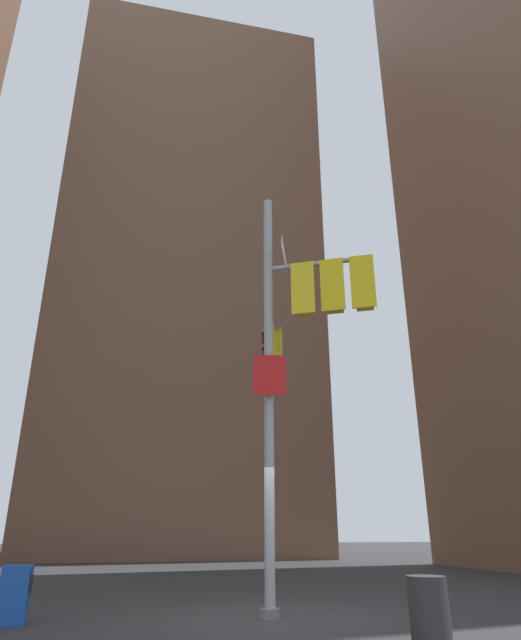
% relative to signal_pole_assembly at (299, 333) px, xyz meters
% --- Properties ---
extents(ground, '(120.00, 120.00, 0.00)m').
position_rel_signal_pole_assembly_xyz_m(ground, '(-0.63, 0.10, -5.18)').
color(ground, '#2D2D30').
extents(building_mid_block, '(16.17, 16.17, 35.98)m').
position_rel_signal_pole_assembly_xyz_m(building_mid_block, '(-0.65, 26.56, 12.81)').
color(building_mid_block, brown).
rests_on(building_mid_block, ground).
extents(signal_pole_assembly, '(2.34, 3.46, 8.34)m').
position_rel_signal_pole_assembly_xyz_m(signal_pole_assembly, '(0.00, 0.00, 0.00)').
color(signal_pole_assembly, '#9EA0A3').
rests_on(signal_pole_assembly, ground).
extents(newspaper_box, '(0.45, 0.36, 0.87)m').
position_rel_signal_pole_assembly_xyz_m(newspaper_box, '(-4.82, 0.35, -4.75)').
color(newspaper_box, '#194CB2').
rests_on(newspaper_box, ground).
extents(trash_bin, '(0.54, 0.54, 0.82)m').
position_rel_signal_pole_assembly_xyz_m(trash_bin, '(0.95, -2.51, -4.77)').
color(trash_bin, '#2D2D2D').
rests_on(trash_bin, ground).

